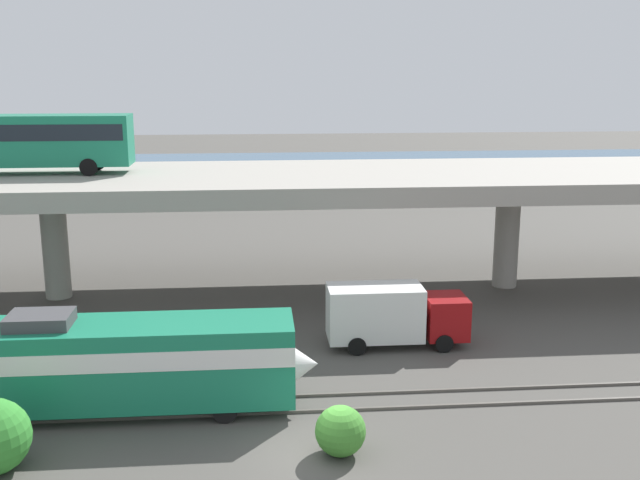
% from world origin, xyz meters
% --- Properties ---
extents(ground_plane, '(260.00, 260.00, 0.00)m').
position_xyz_m(ground_plane, '(0.00, 0.00, 0.00)').
color(ground_plane, '#4C4944').
extents(rail_strip_near, '(110.00, 0.12, 0.12)m').
position_xyz_m(rail_strip_near, '(0.00, 3.26, 0.06)').
color(rail_strip_near, '#59544C').
rests_on(rail_strip_near, ground_plane).
extents(rail_strip_far, '(110.00, 0.12, 0.12)m').
position_xyz_m(rail_strip_far, '(0.00, 4.74, 0.06)').
color(rail_strip_far, '#59544C').
rests_on(rail_strip_far, ground_plane).
extents(train_locomotive, '(15.49, 3.04, 4.18)m').
position_xyz_m(train_locomotive, '(-6.98, 4.00, 2.19)').
color(train_locomotive, '#197A56').
rests_on(train_locomotive, ground_plane).
extents(highway_overpass, '(96.00, 12.20, 7.28)m').
position_xyz_m(highway_overpass, '(0.00, 20.00, 6.58)').
color(highway_overpass, '#9E998E').
rests_on(highway_overpass, ground_plane).
extents(transit_bus_on_overpass, '(12.00, 2.68, 3.40)m').
position_xyz_m(transit_bus_on_overpass, '(-15.04, 20.88, 9.34)').
color(transit_bus_on_overpass, '#197A56').
rests_on(transit_bus_on_overpass, highway_overpass).
extents(service_truck_west, '(6.80, 2.46, 3.04)m').
position_xyz_m(service_truck_west, '(4.73, 10.31, 1.64)').
color(service_truck_west, maroon).
rests_on(service_truck_west, ground_plane).
extents(pier_parking_lot, '(79.84, 10.48, 1.73)m').
position_xyz_m(pier_parking_lot, '(0.00, 55.00, 0.87)').
color(pier_parking_lot, '#9E998E').
rests_on(pier_parking_lot, ground_plane).
extents(parked_car_0, '(4.44, 1.82, 1.50)m').
position_xyz_m(parked_car_0, '(-23.02, 56.41, 2.50)').
color(parked_car_0, '#B7B7BC').
rests_on(parked_car_0, pier_parking_lot).
extents(parked_car_1, '(4.64, 1.89, 1.50)m').
position_xyz_m(parked_car_1, '(5.54, 55.54, 2.51)').
color(parked_car_1, '#B7B7BC').
rests_on(parked_car_1, pier_parking_lot).
extents(parked_car_2, '(4.41, 1.98, 1.50)m').
position_xyz_m(parked_car_2, '(18.07, 52.77, 2.51)').
color(parked_car_2, '#9E998C').
rests_on(parked_car_2, pier_parking_lot).
extents(parked_car_3, '(4.14, 1.95, 1.50)m').
position_xyz_m(parked_car_3, '(-3.47, 56.36, 2.50)').
color(parked_car_3, '#B7B7BC').
rests_on(parked_car_3, pier_parking_lot).
extents(parked_car_4, '(4.58, 1.95, 1.50)m').
position_xyz_m(parked_car_4, '(-14.68, 54.72, 2.51)').
color(parked_car_4, silver).
rests_on(parked_car_4, pier_parking_lot).
extents(harbor_water, '(140.00, 36.00, 0.01)m').
position_xyz_m(harbor_water, '(0.00, 78.00, 0.00)').
color(harbor_water, '#385B7A').
rests_on(harbor_water, ground_plane).
extents(shrub_right, '(1.81, 1.81, 1.81)m').
position_xyz_m(shrub_right, '(0.98, -0.15, 0.90)').
color(shrub_right, '#3F892F').
rests_on(shrub_right, ground_plane).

